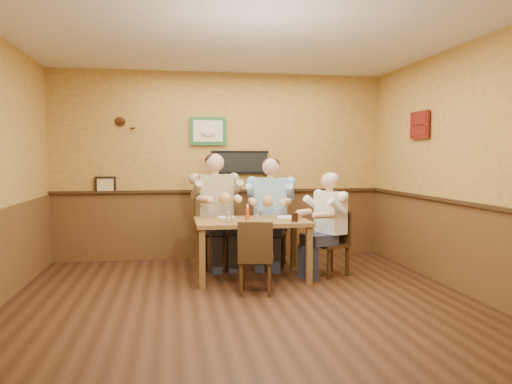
{
  "coord_description": "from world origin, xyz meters",
  "views": [
    {
      "loc": [
        -0.73,
        -5.06,
        1.53
      ],
      "look_at": [
        0.28,
        1.0,
        1.1
      ],
      "focal_mm": 35.0,
      "sensor_mm": 36.0,
      "label": 1
    }
  ],
  "objects_px": {
    "chair_back_left": "(215,231)",
    "chair_near_side": "(256,257)",
    "diner_blue_polo": "(271,218)",
    "salt_shaker": "(228,216)",
    "diner_white_elder": "(330,229)",
    "water_glass_mid": "(259,217)",
    "cola_tumbler": "(295,217)",
    "water_glass_left": "(229,218)",
    "diner_tan_shirt": "(215,216)",
    "hot_sauce_bottle": "(248,213)",
    "chair_back_right": "(271,232)",
    "pepper_shaker": "(247,217)",
    "dining_table": "(251,227)",
    "chair_right_end": "(330,243)"
  },
  "relations": [
    {
      "from": "hot_sauce_bottle",
      "to": "diner_white_elder",
      "type": "bearing_deg",
      "value": 4.85
    },
    {
      "from": "dining_table",
      "to": "diner_tan_shirt",
      "type": "distance_m",
      "value": 0.89
    },
    {
      "from": "hot_sauce_bottle",
      "to": "water_glass_left",
      "type": "bearing_deg",
      "value": -150.05
    },
    {
      "from": "salt_shaker",
      "to": "dining_table",
      "type": "bearing_deg",
      "value": -10.86
    },
    {
      "from": "chair_right_end",
      "to": "diner_blue_polo",
      "type": "distance_m",
      "value": 0.98
    },
    {
      "from": "water_glass_mid",
      "to": "cola_tumbler",
      "type": "height_order",
      "value": "water_glass_mid"
    },
    {
      "from": "diner_blue_polo",
      "to": "chair_right_end",
      "type": "bearing_deg",
      "value": -30.22
    },
    {
      "from": "diner_blue_polo",
      "to": "hot_sauce_bottle",
      "type": "distance_m",
      "value": 0.91
    },
    {
      "from": "diner_tan_shirt",
      "to": "cola_tumbler",
      "type": "relative_size",
      "value": 13.08
    },
    {
      "from": "chair_right_end",
      "to": "chair_near_side",
      "type": "distance_m",
      "value": 1.29
    },
    {
      "from": "chair_near_side",
      "to": "water_glass_left",
      "type": "bearing_deg",
      "value": -48.46
    },
    {
      "from": "chair_back_right",
      "to": "pepper_shaker",
      "type": "height_order",
      "value": "chair_back_right"
    },
    {
      "from": "chair_back_left",
      "to": "chair_near_side",
      "type": "xyz_separation_m",
      "value": [
        0.34,
        -1.46,
        -0.08
      ]
    },
    {
      "from": "chair_near_side",
      "to": "diner_blue_polo",
      "type": "bearing_deg",
      "value": -95.45
    },
    {
      "from": "chair_back_right",
      "to": "chair_near_side",
      "type": "height_order",
      "value": "chair_back_right"
    },
    {
      "from": "chair_back_left",
      "to": "pepper_shaker",
      "type": "bearing_deg",
      "value": -80.37
    },
    {
      "from": "dining_table",
      "to": "salt_shaker",
      "type": "relative_size",
      "value": 15.39
    },
    {
      "from": "diner_blue_polo",
      "to": "salt_shaker",
      "type": "height_order",
      "value": "diner_blue_polo"
    },
    {
      "from": "chair_back_right",
      "to": "diner_blue_polo",
      "type": "relative_size",
      "value": 0.7
    },
    {
      "from": "cola_tumbler",
      "to": "diner_blue_polo",
      "type": "bearing_deg",
      "value": 95.53
    },
    {
      "from": "diner_tan_shirt",
      "to": "diner_white_elder",
      "type": "height_order",
      "value": "diner_tan_shirt"
    },
    {
      "from": "diner_blue_polo",
      "to": "water_glass_left",
      "type": "height_order",
      "value": "diner_blue_polo"
    },
    {
      "from": "chair_back_left",
      "to": "pepper_shaker",
      "type": "xyz_separation_m",
      "value": [
        0.33,
        -0.84,
        0.3
      ]
    },
    {
      "from": "diner_blue_polo",
      "to": "pepper_shaker",
      "type": "distance_m",
      "value": 0.89
    },
    {
      "from": "chair_back_right",
      "to": "salt_shaker",
      "type": "distance_m",
      "value": 0.99
    },
    {
      "from": "diner_tan_shirt",
      "to": "salt_shaker",
      "type": "bearing_deg",
      "value": -93.16
    },
    {
      "from": "dining_table",
      "to": "water_glass_mid",
      "type": "relative_size",
      "value": 10.81
    },
    {
      "from": "chair_back_right",
      "to": "diner_white_elder",
      "type": "bearing_deg",
      "value": -30.22
    },
    {
      "from": "water_glass_mid",
      "to": "hot_sauce_bottle",
      "type": "bearing_deg",
      "value": 125.8
    },
    {
      "from": "cola_tumbler",
      "to": "hot_sauce_bottle",
      "type": "relative_size",
      "value": 0.59
    },
    {
      "from": "chair_near_side",
      "to": "cola_tumbler",
      "type": "xyz_separation_m",
      "value": [
        0.54,
        0.39,
        0.39
      ]
    },
    {
      "from": "chair_near_side",
      "to": "diner_tan_shirt",
      "type": "relative_size",
      "value": 0.58
    },
    {
      "from": "diner_blue_polo",
      "to": "water_glass_left",
      "type": "xyz_separation_m",
      "value": [
        -0.7,
        -0.92,
        0.12
      ]
    },
    {
      "from": "chair_back_right",
      "to": "cola_tumbler",
      "type": "xyz_separation_m",
      "value": [
        0.1,
        -0.99,
        0.33
      ]
    },
    {
      "from": "chair_near_side",
      "to": "diner_tan_shirt",
      "type": "xyz_separation_m",
      "value": [
        -0.34,
        1.46,
        0.3
      ]
    },
    {
      "from": "chair_back_left",
      "to": "chair_near_side",
      "type": "height_order",
      "value": "chair_back_left"
    },
    {
      "from": "chair_back_left",
      "to": "chair_right_end",
      "type": "distance_m",
      "value": 1.63
    },
    {
      "from": "chair_back_left",
      "to": "diner_white_elder",
      "type": "height_order",
      "value": "diner_white_elder"
    },
    {
      "from": "water_glass_mid",
      "to": "cola_tumbler",
      "type": "xyz_separation_m",
      "value": [
        0.43,
        -0.05,
        -0.01
      ]
    },
    {
      "from": "chair_back_left",
      "to": "hot_sauce_bottle",
      "type": "relative_size",
      "value": 5.39
    },
    {
      "from": "diner_tan_shirt",
      "to": "water_glass_mid",
      "type": "distance_m",
      "value": 1.13
    },
    {
      "from": "chair_right_end",
      "to": "water_glass_mid",
      "type": "xyz_separation_m",
      "value": [
        -0.98,
        -0.26,
        0.4
      ]
    },
    {
      "from": "chair_back_left",
      "to": "chair_right_end",
      "type": "relative_size",
      "value": 1.19
    },
    {
      "from": "water_glass_left",
      "to": "hot_sauce_bottle",
      "type": "xyz_separation_m",
      "value": [
        0.25,
        0.14,
        0.04
      ]
    },
    {
      "from": "diner_blue_polo",
      "to": "diner_white_elder",
      "type": "xyz_separation_m",
      "value": [
        0.65,
        -0.68,
        -0.08
      ]
    },
    {
      "from": "chair_near_side",
      "to": "diner_tan_shirt",
      "type": "height_order",
      "value": "diner_tan_shirt"
    },
    {
      "from": "chair_near_side",
      "to": "salt_shaker",
      "type": "bearing_deg",
      "value": -60.03
    },
    {
      "from": "dining_table",
      "to": "water_glass_left",
      "type": "xyz_separation_m",
      "value": [
        -0.31,
        -0.21,
        0.15
      ]
    },
    {
      "from": "dining_table",
      "to": "salt_shaker",
      "type": "height_order",
      "value": "salt_shaker"
    },
    {
      "from": "chair_near_side",
      "to": "diner_blue_polo",
      "type": "xyz_separation_m",
      "value": [
        0.44,
        1.38,
        0.27
      ]
    }
  ]
}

